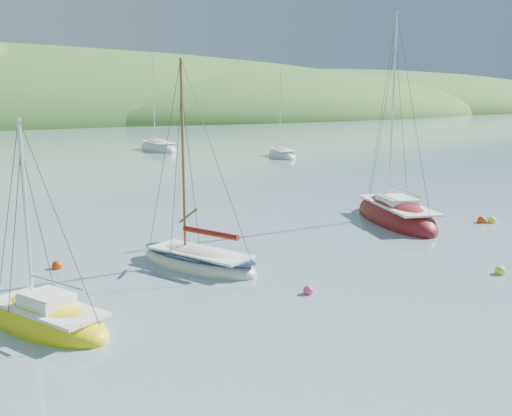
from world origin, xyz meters
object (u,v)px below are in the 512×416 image
distant_sloop_b (158,149)px  distant_sloop_d (282,155)px  daysailer_white (198,261)px  sailboat_yellow (47,321)px  sloop_red (395,217)px

distant_sloop_b → distant_sloop_d: distant_sloop_b is taller
daysailer_white → sailboat_yellow: bearing=-176.4°
distant_sloop_b → daysailer_white: bearing=-108.0°
daysailer_white → distant_sloop_b: size_ratio=0.66×
distant_sloop_d → daysailer_white: bearing=-110.0°
daysailer_white → sloop_red: size_ratio=0.72×
distant_sloop_b → distant_sloop_d: (8.83, -15.76, -0.04)m
sailboat_yellow → distant_sloop_d: size_ratio=0.66×
sailboat_yellow → distant_sloop_d: bearing=24.0°
sloop_red → distant_sloop_b: 48.55m
daysailer_white → sloop_red: (13.61, 1.57, 0.02)m
distant_sloop_b → sailboat_yellow: bearing=-113.1°
sloop_red → sailboat_yellow: sloop_red is taller
sloop_red → distant_sloop_d: (15.56, 32.32, -0.05)m
sloop_red → distant_sloop_b: bearing=105.1°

